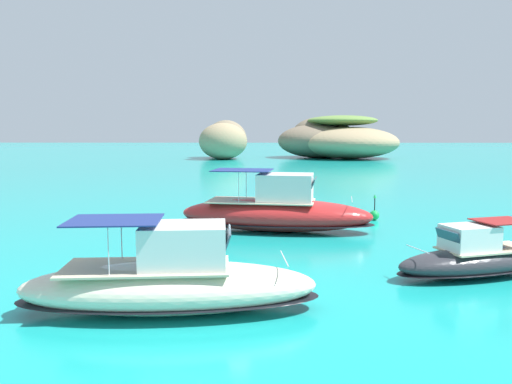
# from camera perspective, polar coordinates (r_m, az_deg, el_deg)

# --- Properties ---
(ground_plane) EXTENTS (400.00, 400.00, 0.00)m
(ground_plane) POSITION_cam_1_polar(r_m,az_deg,el_deg) (17.27, -4.92, -10.29)
(ground_plane) COLOR teal
(islet_large) EXTENTS (26.15, 23.29, 7.92)m
(islet_large) POSITION_cam_1_polar(r_m,az_deg,el_deg) (97.24, 8.53, 5.83)
(islet_large) COLOR #756651
(islet_large) RESTS_ON ground
(islet_small) EXTENTS (10.88, 15.32, 7.02)m
(islet_small) POSITION_cam_1_polar(r_m,az_deg,el_deg) (93.73, -3.72, 5.76)
(islet_small) COLOR #9E8966
(islet_small) RESTS_ON ground
(motorboat_charcoal) EXTENTS (6.46, 3.63, 1.94)m
(motorboat_charcoal) POSITION_cam_1_polar(r_m,az_deg,el_deg) (19.55, 23.33, -6.90)
(motorboat_charcoal) COLOR #2D2D33
(motorboat_charcoal) RESTS_ON ground
(motorboat_red) EXTENTS (10.29, 4.42, 3.12)m
(motorboat_red) POSITION_cam_1_polar(r_m,az_deg,el_deg) (25.91, 2.30, -2.23)
(motorboat_red) COLOR red
(motorboat_red) RESTS_ON ground
(motorboat_cream) EXTENTS (8.69, 3.26, 2.67)m
(motorboat_cream) POSITION_cam_1_polar(r_m,az_deg,el_deg) (14.72, -9.54, -9.98)
(motorboat_cream) COLOR beige
(motorboat_cream) RESTS_ON ground
(channel_buoy) EXTENTS (0.56, 0.56, 1.48)m
(channel_buoy) POSITION_cam_1_polar(r_m,az_deg,el_deg) (29.91, 13.13, -2.44)
(channel_buoy) COLOR green
(channel_buoy) RESTS_ON ground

